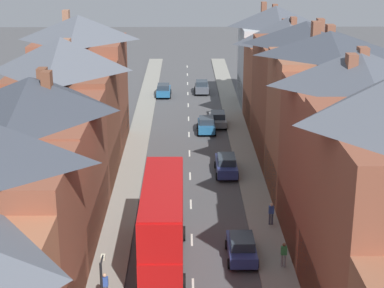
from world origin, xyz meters
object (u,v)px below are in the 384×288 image
at_px(double_decker_bus_lead, 163,223).
at_px(car_parked_right_a, 226,165).
at_px(pedestrian_mid_left, 105,285).
at_px(car_far_grey, 164,90).
at_px(car_mid_white, 202,87).
at_px(pedestrian_far_left, 271,213).
at_px(car_mid_black, 206,125).
at_px(car_near_blue, 218,119).
at_px(car_near_silver, 242,247).
at_px(pedestrian_mid_right, 284,254).

distance_m(double_decker_bus_lead, car_parked_right_a, 16.70).
bearing_deg(pedestrian_mid_left, car_far_grey, 87.85).
height_order(car_mid_white, pedestrian_far_left, pedestrian_far_left).
distance_m(car_parked_right_a, car_mid_white, 29.69).
bearing_deg(pedestrian_mid_left, car_mid_black, 78.26).
bearing_deg(car_near_blue, car_near_silver, -90.00).
xyz_separation_m(car_parked_right_a, car_mid_black, (-1.30, 12.25, -0.03)).
bearing_deg(car_near_blue, car_parked_right_a, -90.00).
height_order(double_decker_bus_lead, car_mid_black, double_decker_bus_lead).
bearing_deg(car_mid_white, car_near_blue, -85.06).
distance_m(car_near_silver, pedestrian_mid_left, 9.38).
relative_size(car_mid_white, pedestrian_mid_left, 2.40).
bearing_deg(car_parked_right_a, pedestrian_mid_right, -81.54).
bearing_deg(car_near_silver, car_mid_black, 92.72).
xyz_separation_m(car_mid_white, pedestrian_mid_left, (-6.70, -49.68, 0.19)).
relative_size(double_decker_bus_lead, pedestrian_mid_right, 6.71).
distance_m(car_mid_black, car_mid_white, 17.41).
bearing_deg(car_near_silver, car_far_grey, 98.16).
bearing_deg(car_near_silver, pedestrian_far_left, 62.37).
bearing_deg(car_near_silver, car_near_blue, 90.00).
bearing_deg(double_decker_bus_lead, car_parked_right_a, 72.78).
xyz_separation_m(car_parked_right_a, pedestrian_mid_right, (2.45, -16.47, 0.18)).
relative_size(car_mid_white, pedestrian_far_left, 2.40).
height_order(car_parked_right_a, pedestrian_far_left, pedestrian_far_left).
xyz_separation_m(car_near_silver, car_parked_right_a, (0.00, 15.13, 0.05)).
relative_size(car_mid_black, pedestrian_far_left, 2.40).
bearing_deg(double_decker_bus_lead, pedestrian_mid_right, -4.93).
bearing_deg(pedestrian_far_left, car_parked_right_a, 103.40).
bearing_deg(pedestrian_mid_right, car_parked_right_a, 98.46).
distance_m(car_mid_black, pedestrian_mid_right, 28.96).
distance_m(car_parked_right_a, pedestrian_mid_right, 16.65).
xyz_separation_m(car_mid_white, car_far_grey, (-4.90, -1.58, -0.04)).
bearing_deg(car_mid_black, car_far_grey, 107.19).
bearing_deg(car_far_grey, car_parked_right_a, -77.55).
bearing_deg(pedestrian_mid_left, car_near_silver, 31.40).
relative_size(car_near_silver, car_far_grey, 0.98).
distance_m(car_near_blue, car_near_silver, 29.76).
bearing_deg(pedestrian_far_left, car_near_silver, -117.63).
distance_m(double_decker_bus_lead, car_far_grey, 43.99).
bearing_deg(car_near_blue, pedestrian_mid_right, -85.50).
bearing_deg(car_mid_black, car_parked_right_a, -83.94).
height_order(car_parked_right_a, car_mid_white, car_parked_right_a).
relative_size(car_near_silver, pedestrian_mid_right, 2.55).
bearing_deg(car_parked_right_a, car_near_silver, -90.00).
xyz_separation_m(double_decker_bus_lead, pedestrian_mid_right, (7.36, -0.63, -1.78)).
relative_size(car_parked_right_a, car_far_grey, 1.09).
xyz_separation_m(car_parked_right_a, pedestrian_mid_left, (-8.00, -20.01, 0.18)).
bearing_deg(car_mid_black, double_decker_bus_lead, -97.32).
relative_size(car_far_grey, pedestrian_far_left, 2.59).
relative_size(car_near_silver, pedestrian_mid_left, 2.55).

